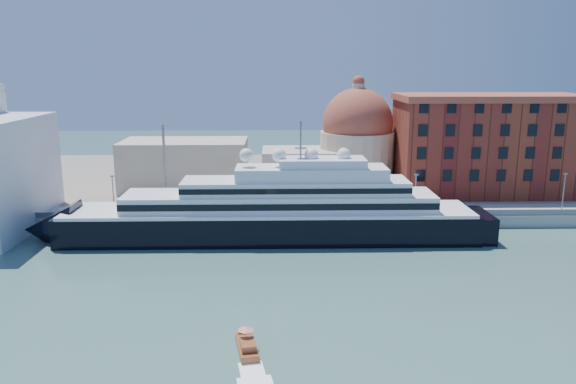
{
  "coord_description": "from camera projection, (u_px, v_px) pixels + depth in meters",
  "views": [
    {
      "loc": [
        2.03,
        -77.56,
        32.02
      ],
      "look_at": [
        4.23,
        18.0,
        10.18
      ],
      "focal_mm": 35.0,
      "sensor_mm": 36.0,
      "label": 1
    }
  ],
  "objects": [
    {
      "name": "church",
      "position": [
        293.0,
        153.0,
        136.64
      ],
      "size": [
        66.0,
        18.0,
        25.5
      ],
      "color": "beige",
      "rests_on": "land"
    },
    {
      "name": "warehouse",
      "position": [
        488.0,
        144.0,
        131.45
      ],
      "size": [
        43.0,
        19.0,
        23.25
      ],
      "color": "brown",
      "rests_on": "land"
    },
    {
      "name": "lamp_posts",
      "position": [
        202.0,
        178.0,
        111.65
      ],
      "size": [
        120.8,
        2.4,
        18.0
      ],
      "color": "slate",
      "rests_on": "quay"
    },
    {
      "name": "ground",
      "position": [
        262.0,
        287.0,
        82.68
      ],
      "size": [
        400.0,
        400.0,
        0.0
      ],
      "primitive_type": "plane",
      "color": "#335854",
      "rests_on": "ground"
    },
    {
      "name": "superyacht",
      "position": [
        256.0,
        216.0,
        104.06
      ],
      "size": [
        86.42,
        11.98,
        25.83
      ],
      "color": "black",
      "rests_on": "ground"
    },
    {
      "name": "land",
      "position": [
        268.0,
        179.0,
        155.55
      ],
      "size": [
        260.0,
        72.0,
        2.0
      ],
      "primitive_type": "cube",
      "color": "slate",
      "rests_on": "ground"
    },
    {
      "name": "quay_fence",
      "position": [
        265.0,
        214.0,
        110.74
      ],
      "size": [
        180.0,
        0.1,
        1.2
      ],
      "primitive_type": "cube",
      "color": "slate",
      "rests_on": "quay"
    },
    {
      "name": "quay",
      "position": [
        266.0,
        217.0,
        115.53
      ],
      "size": [
        180.0,
        10.0,
        2.5
      ],
      "primitive_type": "cube",
      "color": "gray",
      "rests_on": "ground"
    },
    {
      "name": "water_taxi",
      "position": [
        247.0,
        346.0,
        63.85
      ],
      "size": [
        3.04,
        6.34,
        2.89
      ],
      "rotation": [
        0.0,
        0.0,
        0.17
      ],
      "color": "brown",
      "rests_on": "ground"
    }
  ]
}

